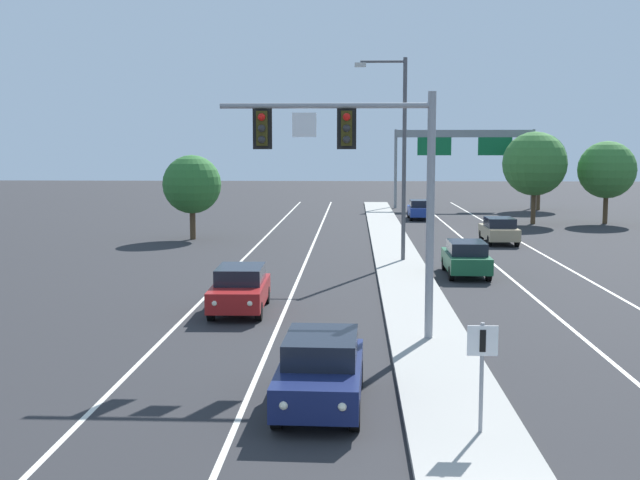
{
  "coord_description": "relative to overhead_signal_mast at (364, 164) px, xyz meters",
  "views": [
    {
      "loc": [
        -2.26,
        -10.25,
        5.73
      ],
      "look_at": [
        -3.2,
        11.73,
        3.2
      ],
      "focal_mm": 44.89,
      "sensor_mm": 36.0,
      "label": 1
    }
  ],
  "objects": [
    {
      "name": "tree_far_right_b",
      "position": [
        13.34,
        37.87,
        -0.73
      ],
      "size": [
        4.82,
        4.82,
        6.98
      ],
      "color": "#4C3823",
      "rests_on": "ground"
    },
    {
      "name": "car_oncoming_red",
      "position": [
        -4.27,
        4.34,
        -4.47
      ],
      "size": [
        1.91,
        4.51,
        1.58
      ],
      "color": "maroon",
      "rests_on": "ground"
    },
    {
      "name": "overhead_signal_mast",
      "position": [
        0.0,
        0.0,
        0.0
      ],
      "size": [
        6.23,
        0.44,
        7.2
      ],
      "color": "gray",
      "rests_on": "median_island"
    },
    {
      "name": "car_receding_green",
      "position": [
        4.79,
        12.68,
        -4.47
      ],
      "size": [
        1.86,
        4.49,
        1.58
      ],
      "color": "#195633",
      "rests_on": "ground"
    },
    {
      "name": "highway_sign_gantry",
      "position": [
        10.19,
        53.61,
        0.88
      ],
      "size": [
        13.28,
        0.42,
        7.5
      ],
      "color": "gray",
      "rests_on": "ground"
    },
    {
      "name": "car_receding_blue",
      "position": [
        5.06,
        41.45,
        -4.47
      ],
      "size": [
        1.85,
        4.48,
        1.58
      ],
      "color": "navy",
      "rests_on": "ground"
    },
    {
      "name": "lane_stripe_receding_center",
      "position": [
        6.69,
        11.98,
        -5.28
      ],
      "size": [
        0.14,
        100.0,
        0.01
      ],
      "primitive_type": "cube",
      "color": "silver",
      "rests_on": "ground"
    },
    {
      "name": "tree_far_right_a",
      "position": [
        16.85,
        51.72,
        -0.62
      ],
      "size": [
        4.94,
        4.94,
        7.15
      ],
      "color": "#4C3823",
      "rests_on": "ground"
    },
    {
      "name": "car_receding_tan",
      "position": [
        8.49,
        25.11,
        -4.47
      ],
      "size": [
        1.83,
        4.47,
        1.58
      ],
      "color": "tan",
      "rests_on": "ground"
    },
    {
      "name": "tree_far_right_c",
      "position": [
        18.87,
        38.29,
        -1.19
      ],
      "size": [
        4.33,
        4.33,
        6.27
      ],
      "color": "#4C3823",
      "rests_on": "ground"
    },
    {
      "name": "edge_stripe_right",
      "position": [
        9.99,
        11.98,
        -5.28
      ],
      "size": [
        0.14,
        100.0,
        0.01
      ],
      "primitive_type": "cube",
      "color": "silver",
      "rests_on": "ground"
    },
    {
      "name": "tree_far_left_b",
      "position": [
        -10.44,
        26.5,
        -1.82
      ],
      "size": [
        3.67,
        3.67,
        5.31
      ],
      "color": "#4C3823",
      "rests_on": "ground"
    },
    {
      "name": "lane_stripe_oncoming_center",
      "position": [
        -2.71,
        11.98,
        -5.28
      ],
      "size": [
        0.14,
        100.0,
        0.01
      ],
      "primitive_type": "cube",
      "color": "silver",
      "rests_on": "ground"
    },
    {
      "name": "edge_stripe_left",
      "position": [
        -6.01,
        11.98,
        -5.28
      ],
      "size": [
        0.14,
        100.0,
        0.01
      ],
      "primitive_type": "cube",
      "color": "silver",
      "rests_on": "ground"
    },
    {
      "name": "median_island",
      "position": [
        1.99,
        4.98,
        -5.21
      ],
      "size": [
        2.4,
        110.0,
        0.15
      ],
      "primitive_type": "cube",
      "color": "#9E9B93",
      "rests_on": "ground"
    },
    {
      "name": "street_lamp_median",
      "position": [
        1.98,
        16.71,
        0.51
      ],
      "size": [
        2.58,
        0.28,
        10.0
      ],
      "color": "#4C4C51",
      "rests_on": "median_island"
    },
    {
      "name": "car_oncoming_navy",
      "position": [
        -0.99,
        -5.92,
        -4.47
      ],
      "size": [
        1.93,
        4.51,
        1.58
      ],
      "color": "#141E4C",
      "rests_on": "ground"
    },
    {
      "name": "median_sign_post",
      "position": [
        2.25,
        -7.89,
        -3.7
      ],
      "size": [
        0.6,
        0.1,
        2.2
      ],
      "color": "gray",
      "rests_on": "median_island"
    }
  ]
}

